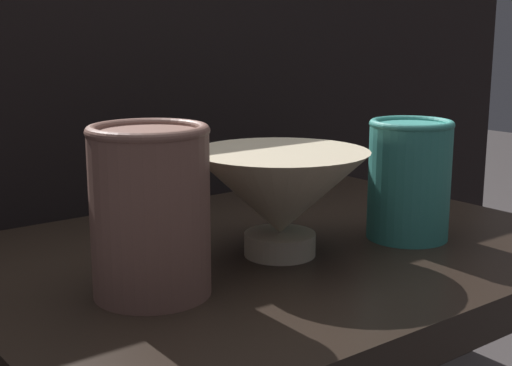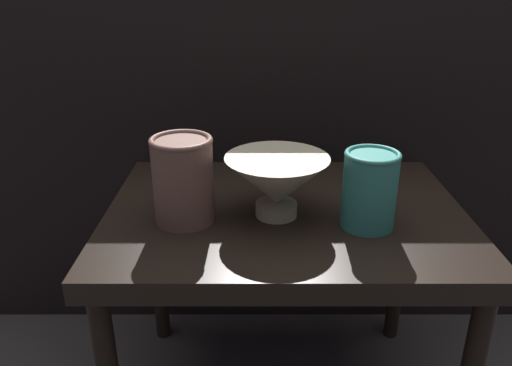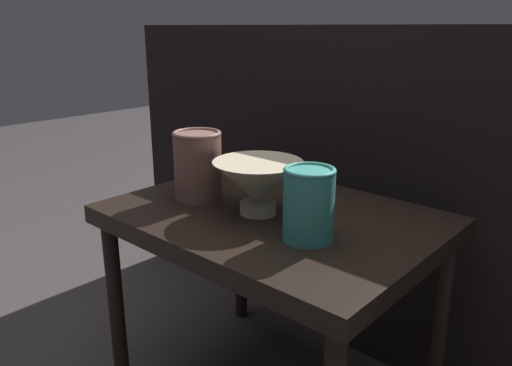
% 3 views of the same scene
% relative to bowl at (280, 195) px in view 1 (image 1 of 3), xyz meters
% --- Properties ---
extents(table, '(0.68, 0.50, 0.48)m').
position_rel_bowl_xyz_m(table, '(0.02, 0.03, -0.12)').
color(table, black).
rests_on(table, ground_plane).
extents(couch_backdrop, '(1.64, 0.50, 0.86)m').
position_rel_bowl_xyz_m(couch_backdrop, '(0.02, 0.57, -0.12)').
color(couch_backdrop, black).
rests_on(couch_backdrop, ground_plane).
extents(bowl, '(0.19, 0.19, 0.11)m').
position_rel_bowl_xyz_m(bowl, '(0.00, 0.00, 0.00)').
color(bowl, '#C1B293').
rests_on(bowl, table).
extents(vase_textured_left, '(0.11, 0.11, 0.16)m').
position_rel_bowl_xyz_m(vase_textured_left, '(-0.17, -0.02, 0.01)').
color(vase_textured_left, brown).
rests_on(vase_textured_left, table).
extents(vase_colorful_right, '(0.10, 0.10, 0.14)m').
position_rel_bowl_xyz_m(vase_colorful_right, '(0.16, -0.04, 0.00)').
color(vase_colorful_right, teal).
rests_on(vase_colorful_right, table).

